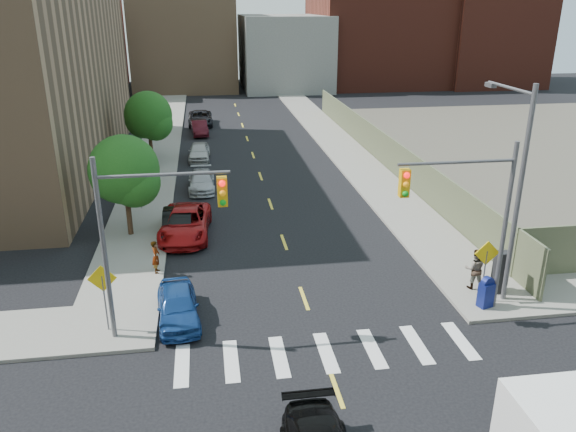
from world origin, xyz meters
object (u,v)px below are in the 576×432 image
object	(u,v)px
parked_car_maroon	(199,128)
pedestrian_west	(156,257)
parked_car_silver	(201,181)
pedestrian_east	(475,269)
parked_car_blue	(178,306)
parked_car_grey	(200,118)
parked_car_black	(177,224)
parked_car_red	(185,223)
mailbox	(486,292)
payphone	(500,272)
parked_car_white	(199,151)

from	to	relation	value
parked_car_maroon	pedestrian_west	xyz separation A→B (m)	(-2.01, -29.06, 0.26)
parked_car_silver	pedestrian_east	distance (m)	19.67
parked_car_blue	parked_car_grey	bearing A→B (deg)	83.20
parked_car_black	pedestrian_west	bearing A→B (deg)	-100.49
parked_car_red	parked_car_maroon	distance (m)	24.64
parked_car_maroon	mailbox	xyz separation A→B (m)	(11.41, -34.21, 0.13)
parked_car_maroon	payphone	world-z (taller)	payphone
parked_car_black	pedestrian_west	size ratio (longest dim) A/B	2.78
parked_car_black	parked_car_grey	bearing A→B (deg)	87.10
mailbox	parked_car_red	bearing A→B (deg)	124.10
parked_car_white	pedestrian_west	world-z (taller)	pedestrian_west
parked_car_red	payphone	bearing A→B (deg)	-28.03
parked_car_red	pedestrian_east	distance (m)	14.79
parked_car_white	parked_car_red	bearing A→B (deg)	-90.37
parked_car_black	parked_car_maroon	distance (m)	24.62
parked_car_white	pedestrian_east	bearing A→B (deg)	-61.33
parked_car_black	parked_car_red	distance (m)	0.42
parked_car_red	pedestrian_west	size ratio (longest dim) A/B	3.51
parked_car_red	parked_car_silver	distance (m)	7.96
parked_car_red	pedestrian_east	world-z (taller)	pedestrian_east
payphone	parked_car_maroon	bearing A→B (deg)	107.33
mailbox	pedestrian_east	world-z (taller)	pedestrian_east
parked_car_blue	parked_car_grey	world-z (taller)	parked_car_grey
parked_car_white	parked_car_maroon	bearing A→B (deg)	92.09
parked_car_black	payphone	size ratio (longest dim) A/B	2.32
parked_car_black	parked_car_white	size ratio (longest dim) A/B	1.07
parked_car_silver	pedestrian_west	size ratio (longest dim) A/B	2.72
parked_car_red	pedestrian_east	size ratio (longest dim) A/B	2.98
payphone	pedestrian_east	size ratio (longest dim) A/B	1.02
payphone	parked_car_blue	bearing A→B (deg)	176.96
parked_car_maroon	parked_car_grey	bearing A→B (deg)	84.30
mailbox	pedestrian_west	bearing A→B (deg)	141.28
mailbox	payphone	world-z (taller)	payphone
mailbox	pedestrian_west	size ratio (longest dim) A/B	0.87
parked_car_blue	parked_car_silver	bearing A→B (deg)	81.25
parked_car_black	parked_car_white	distance (m)	15.66
parked_car_silver	payphone	bearing A→B (deg)	-52.79
parked_car_grey	pedestrian_east	world-z (taller)	pedestrian_east
pedestrian_west	mailbox	bearing A→B (deg)	-109.95
parked_car_white	pedestrian_west	xyz separation A→B (m)	(-1.96, -20.08, 0.24)
parked_car_red	parked_car_silver	size ratio (longest dim) A/B	1.29
parked_car_maroon	payphone	size ratio (longest dim) A/B	2.18
pedestrian_west	pedestrian_east	world-z (taller)	pedestrian_east
parked_car_silver	pedestrian_west	bearing A→B (deg)	-99.69
pedestrian_east	parked_car_white	bearing A→B (deg)	-48.24
pedestrian_west	pedestrian_east	size ratio (longest dim) A/B	0.85
parked_car_grey	parked_car_red	bearing A→B (deg)	-92.33
parked_car_red	payphone	distance (m)	15.82
parked_car_grey	payphone	distance (m)	39.65
parked_car_red	parked_car_grey	bearing A→B (deg)	92.69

